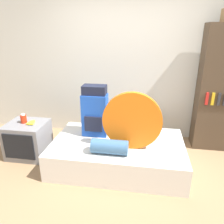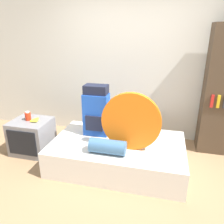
{
  "view_description": "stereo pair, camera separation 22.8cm",
  "coord_description": "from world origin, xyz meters",
  "px_view_note": "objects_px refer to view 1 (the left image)",
  "views": [
    {
      "loc": [
        0.33,
        -2.22,
        1.89
      ],
      "look_at": [
        -0.11,
        0.54,
        0.83
      ],
      "focal_mm": 35.0,
      "sensor_mm": 36.0,
      "label": 1
    },
    {
      "loc": [
        0.55,
        -2.17,
        1.89
      ],
      "look_at": [
        -0.11,
        0.54,
        0.83
      ],
      "focal_mm": 35.0,
      "sensor_mm": 36.0,
      "label": 2
    }
  ],
  "objects_px": {
    "backpack": "(95,112)",
    "canister": "(24,119)",
    "tent_bag": "(132,121)",
    "bookshelf": "(219,90)",
    "television": "(28,139)",
    "sleeping_roll": "(110,147)"
  },
  "relations": [
    {
      "from": "backpack",
      "to": "tent_bag",
      "type": "relative_size",
      "value": 0.98
    },
    {
      "from": "backpack",
      "to": "sleeping_roll",
      "type": "bearing_deg",
      "value": -58.96
    },
    {
      "from": "television",
      "to": "bookshelf",
      "type": "bearing_deg",
      "value": 14.8
    },
    {
      "from": "backpack",
      "to": "television",
      "type": "bearing_deg",
      "value": -172.51
    },
    {
      "from": "sleeping_roll",
      "to": "canister",
      "type": "bearing_deg",
      "value": 164.16
    },
    {
      "from": "backpack",
      "to": "canister",
      "type": "bearing_deg",
      "value": -174.01
    },
    {
      "from": "sleeping_roll",
      "to": "bookshelf",
      "type": "relative_size",
      "value": 0.24
    },
    {
      "from": "television",
      "to": "backpack",
      "type": "bearing_deg",
      "value": 7.49
    },
    {
      "from": "tent_bag",
      "to": "canister",
      "type": "height_order",
      "value": "tent_bag"
    },
    {
      "from": "television",
      "to": "bookshelf",
      "type": "distance_m",
      "value": 3.12
    },
    {
      "from": "backpack",
      "to": "tent_bag",
      "type": "height_order",
      "value": "tent_bag"
    },
    {
      "from": "tent_bag",
      "to": "bookshelf",
      "type": "xyz_separation_m",
      "value": [
        1.3,
        0.96,
        0.22
      ]
    },
    {
      "from": "television",
      "to": "tent_bag",
      "type": "bearing_deg",
      "value": -6.42
    },
    {
      "from": "tent_bag",
      "to": "bookshelf",
      "type": "height_order",
      "value": "bookshelf"
    },
    {
      "from": "backpack",
      "to": "sleeping_roll",
      "type": "height_order",
      "value": "backpack"
    },
    {
      "from": "backpack",
      "to": "canister",
      "type": "height_order",
      "value": "backpack"
    },
    {
      "from": "backpack",
      "to": "television",
      "type": "height_order",
      "value": "backpack"
    },
    {
      "from": "sleeping_roll",
      "to": "bookshelf",
      "type": "distance_m",
      "value": 2.01
    },
    {
      "from": "bookshelf",
      "to": "backpack",
      "type": "bearing_deg",
      "value": -161.27
    },
    {
      "from": "tent_bag",
      "to": "canister",
      "type": "distance_m",
      "value": 1.69
    },
    {
      "from": "bookshelf",
      "to": "canister",
      "type": "bearing_deg",
      "value": -165.82
    },
    {
      "from": "sleeping_roll",
      "to": "television",
      "type": "height_order",
      "value": "sleeping_roll"
    }
  ]
}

